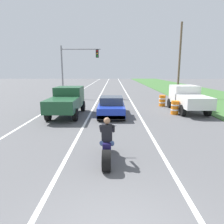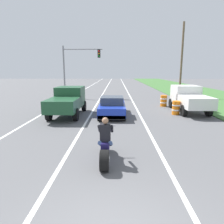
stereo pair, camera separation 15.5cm
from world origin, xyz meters
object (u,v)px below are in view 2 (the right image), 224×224
(pickup_truck_left_lane_dark_green, at_px, (68,100))
(pickup_truck_right_shoulder_white, at_px, (189,98))
(traffic_light_mast_near, at_px, (76,63))
(construction_barrel_nearest, at_px, (176,108))
(motorcycle_with_rider, at_px, (105,146))
(sports_car_blue, at_px, (112,107))
(construction_barrel_mid, at_px, (164,101))

(pickup_truck_left_lane_dark_green, distance_m, pickup_truck_right_shoulder_white, 9.21)
(traffic_light_mast_near, bearing_deg, construction_barrel_nearest, -46.93)
(motorcycle_with_rider, height_order, sports_car_blue, motorcycle_with_rider)
(pickup_truck_right_shoulder_white, bearing_deg, pickup_truck_left_lane_dark_green, -170.77)
(motorcycle_with_rider, bearing_deg, sports_car_blue, 89.45)
(construction_barrel_mid, bearing_deg, motorcycle_with_rider, -111.68)
(sports_car_blue, distance_m, traffic_light_mast_near, 11.60)
(pickup_truck_right_shoulder_white, relative_size, construction_barrel_mid, 4.80)
(motorcycle_with_rider, relative_size, traffic_light_mast_near, 0.37)
(motorcycle_with_rider, bearing_deg, pickup_truck_left_lane_dark_green, 111.92)
(motorcycle_with_rider, distance_m, sports_car_blue, 7.73)
(pickup_truck_left_lane_dark_green, distance_m, construction_barrel_nearest, 7.86)
(sports_car_blue, height_order, traffic_light_mast_near, traffic_light_mast_near)
(sports_car_blue, relative_size, pickup_truck_right_shoulder_white, 0.90)
(sports_car_blue, xyz_separation_m, pickup_truck_left_lane_dark_green, (-3.17, -0.04, 0.48))
(motorcycle_with_rider, relative_size, pickup_truck_left_lane_dark_green, 0.46)
(sports_car_blue, relative_size, traffic_light_mast_near, 0.72)
(pickup_truck_left_lane_dark_green, bearing_deg, traffic_light_mast_near, 97.32)
(sports_car_blue, height_order, construction_barrel_mid, sports_car_blue)
(pickup_truck_right_shoulder_white, xyz_separation_m, construction_barrel_mid, (-1.37, 2.47, -0.60))
(motorcycle_with_rider, bearing_deg, construction_barrel_nearest, 59.76)
(traffic_light_mast_near, distance_m, construction_barrel_mid, 11.52)
(motorcycle_with_rider, distance_m, construction_barrel_nearest, 9.39)
(motorcycle_with_rider, xyz_separation_m, pickup_truck_left_lane_dark_green, (-3.09, 7.68, 0.51))
(motorcycle_with_rider, bearing_deg, pickup_truck_right_shoulder_white, 56.80)
(construction_barrel_nearest, distance_m, construction_barrel_mid, 3.52)
(motorcycle_with_rider, distance_m, traffic_light_mast_near, 18.73)
(construction_barrel_nearest, bearing_deg, sports_car_blue, -175.23)
(traffic_light_mast_near, bearing_deg, construction_barrel_mid, -34.72)
(motorcycle_with_rider, distance_m, construction_barrel_mid, 12.52)
(pickup_truck_right_shoulder_white, xyz_separation_m, construction_barrel_nearest, (-1.27, -1.05, -0.60))
(traffic_light_mast_near, height_order, construction_barrel_nearest, traffic_light_mast_near)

